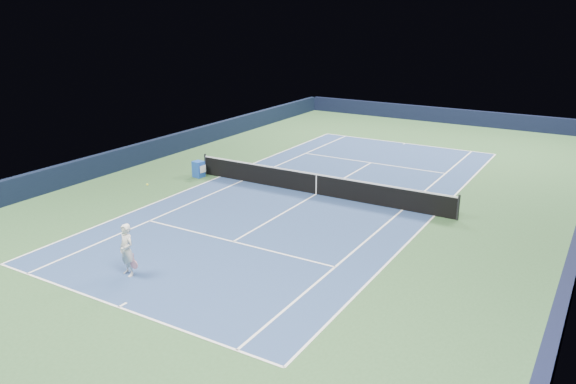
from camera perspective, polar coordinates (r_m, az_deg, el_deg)
The scene contains 18 objects.
ground at distance 25.62m, azimuth 2.88°, elevation -0.23°, with size 40.00×40.00×0.00m, color #2D512C.
wall_far at distance 43.52m, azimuth 15.39°, elevation 7.53°, with size 22.00×0.35×1.10m, color black.
wall_left at distance 31.79m, azimuth -14.62°, elevation 3.86°, with size 0.35×40.00×1.10m, color black.
court_surface at distance 25.62m, azimuth 2.88°, elevation -0.23°, with size 10.97×23.77×0.01m, color navy.
baseline_far at distance 36.18m, azimuth 11.81°, elevation 4.87°, with size 10.97×0.08×0.00m, color white.
baseline_near at distance 16.91m, azimuth -16.83°, elevation -11.13°, with size 10.97×0.08×0.00m, color white.
sideline_doubles_right at distance 23.70m, azimuth 14.67°, elevation -2.34°, with size 0.08×23.77×0.00m, color white.
sideline_doubles_left at distance 28.47m, azimuth -6.91°, elevation 1.56°, with size 0.08×23.77×0.00m, color white.
sideline_singles_right at distance 24.08m, azimuth 11.56°, elevation -1.79°, with size 0.08×23.77×0.00m, color white.
sideline_singles_left at distance 27.68m, azimuth -4.65°, elevation 1.16°, with size 0.08×23.77×0.00m, color white.
service_line_far at distance 31.18m, azimuth 8.43°, elevation 2.96°, with size 8.23×0.08×0.00m, color white.
service_line_near at distance 20.54m, azimuth -5.59°, elevation -5.04°, with size 8.23×0.08×0.00m, color white.
center_service_line at distance 25.61m, azimuth 2.88°, elevation -0.21°, with size 0.08×12.80×0.00m, color white.
center_mark_far at distance 36.04m, azimuth 11.73°, elevation 4.83°, with size 0.08×0.30×0.00m, color white.
center_mark_near at distance 17.00m, azimuth -16.45°, elevation -10.94°, with size 0.08×0.30×0.00m, color white.
tennis_net at distance 25.46m, azimuth 2.90°, elevation 0.85°, with size 12.90×0.10×1.07m.
sponsor_cube at distance 28.49m, azimuth -9.08°, elevation 2.32°, with size 0.61×0.52×0.81m.
tennis_player at distance 18.37m, azimuth -16.05°, elevation -5.69°, with size 0.82×1.31×2.79m.
Camera 1 is at (11.34, -21.52, 8.05)m, focal length 35.00 mm.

